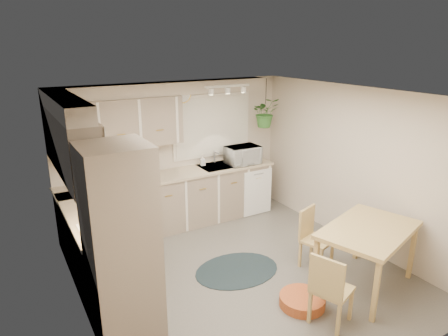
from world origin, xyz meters
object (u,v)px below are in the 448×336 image
(dining_table, at_px, (366,257))
(braided_rug, at_px, (237,270))
(chair_back, at_px, (317,239))
(pet_bed, at_px, (302,301))
(chair_left, at_px, (332,287))
(microwave, at_px, (243,153))

(dining_table, distance_m, braided_rug, 1.69)
(dining_table, height_order, chair_back, chair_back)
(chair_back, distance_m, pet_bed, 1.01)
(chair_left, bearing_deg, braided_rug, 172.94)
(dining_table, relative_size, chair_left, 1.49)
(chair_back, xyz_separation_m, microwave, (0.10, 2.06, 0.72))
(chair_back, xyz_separation_m, pet_bed, (-0.75, -0.59, -0.35))
(dining_table, bearing_deg, pet_bed, 175.21)
(pet_bed, xyz_separation_m, microwave, (0.85, 2.64, 1.07))
(pet_bed, distance_m, microwave, 2.98)
(chair_left, bearing_deg, chair_back, 124.06)
(dining_table, distance_m, chair_back, 0.69)
(microwave, bearing_deg, braided_rug, -125.28)
(braided_rug, relative_size, pet_bed, 2.18)
(dining_table, height_order, chair_left, chair_left)
(dining_table, bearing_deg, chair_left, -161.56)
(dining_table, relative_size, pet_bed, 2.40)
(chair_left, bearing_deg, dining_table, 87.46)
(chair_back, relative_size, pet_bed, 1.54)
(chair_left, height_order, chair_back, chair_left)
(dining_table, xyz_separation_m, microwave, (-0.10, 2.72, 0.73))
(microwave, bearing_deg, chair_left, -104.87)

